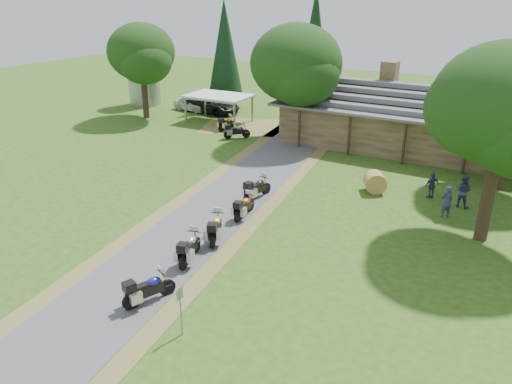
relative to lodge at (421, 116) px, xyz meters
The scene contains 25 objects.
ground 24.86m from the lodge, 104.04° to the right, with size 120.00×120.00×0.00m, color #295317.
driveway 21.17m from the lodge, 108.00° to the right, with size 46.00×46.00×0.00m, color #4D4E50.
lodge is the anchor object (origin of this frame).
silo 28.75m from the lodge, behind, with size 3.24×3.24×6.57m, color gray.
carport 17.84m from the lodge, behind, with size 5.72×3.82×2.48m, color silver, non-canonical shape.
car_white_sedan 22.79m from the lodge, behind, with size 5.19×2.19×1.73m, color silver.
car_dark_suv 20.57m from the lodge, behind, with size 6.35×2.70×2.43m, color black.
motorcycle_row_a 26.47m from the lodge, 99.07° to the right, with size 1.99×0.65×1.36m, color #1B1E94, non-canonical shape.
motorcycle_row_b 23.23m from the lodge, 101.87° to the right, with size 2.08×0.68×1.42m, color #9B9EA3, non-canonical shape.
motorcycle_row_c 21.08m from the lodge, 103.43° to the right, with size 2.10×0.69×1.44m, color yellow, non-canonical shape.
motorcycle_row_d 18.26m from the lodge, 106.18° to the right, with size 1.92×0.63×1.31m, color #D25C14, non-canonical shape.
motorcycle_row_e 16.07m from the lodge, 110.93° to the right, with size 2.06×0.67×1.41m, color black, non-canonical shape.
motorcycle_carport_a 16.03m from the lodge, 169.28° to the right, with size 1.89×0.62×1.29m, color gold, non-canonical shape.
motorcycle_carport_b 14.40m from the lodge, 160.39° to the right, with size 1.96×0.64×1.34m, color slate, non-canonical shape.
person_a 12.88m from the lodge, 70.43° to the right, with size 0.59×0.43×2.08m, color navy.
person_b 11.38m from the lodge, 64.75° to the right, with size 0.64×0.46×2.24m, color navy.
person_c 10.37m from the lodge, 72.59° to the right, with size 0.53×0.38×1.86m, color navy.
hay_bale 10.66m from the lodge, 90.51° to the right, with size 1.25×1.25×1.14m, color olive.
sign_post 27.14m from the lodge, 93.88° to the right, with size 0.35×0.06×1.95m, color gray, non-canonical shape.
oak_lodge_left 9.92m from the lodge, 159.84° to the right, with size 7.01×7.01×9.94m, color #173610, non-canonical shape.
oak_lodge_right 9.17m from the lodge, 44.83° to the right, with size 6.09×6.09×10.00m, color #173610, non-canonical shape.
oak_driveway 15.54m from the lodge, 65.52° to the right, with size 6.56×6.56×10.77m, color #173610, non-canonical shape.
oak_silo 25.00m from the lodge, behind, with size 6.12×6.12×9.81m, color #173610, non-canonical shape.
cedar_near 11.18m from the lodge, 164.36° to the left, with size 3.42×3.42×11.76m, color black.
cedar_far 21.14m from the lodge, 168.06° to the left, with size 3.64×3.64×10.60m, color black.
Camera 1 is at (13.69, -14.28, 11.42)m, focal length 35.00 mm.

